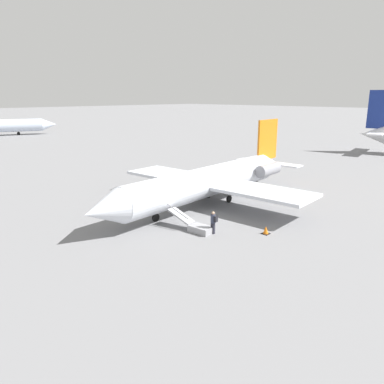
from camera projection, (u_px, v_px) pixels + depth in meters
ground_plane at (206, 204)px, 35.58m from camera, size 600.00×600.00×0.00m
airplane_main at (212, 180)px, 35.70m from camera, size 27.17×20.09×7.44m
boarding_stairs at (197, 226)px, 28.52m from camera, size 1.29×4.08×1.80m
passenger at (213, 221)px, 27.84m from camera, size 0.36×0.55×1.74m
traffic_cone_near_stairs at (266, 230)px, 27.98m from camera, size 0.56×0.56×0.61m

